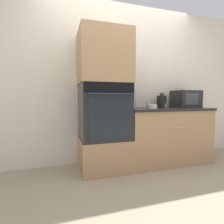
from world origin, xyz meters
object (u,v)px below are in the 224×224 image
object	(u,v)px
condiment_jar_mid	(166,105)
condiment_jar_back	(134,104)
wall_oven	(104,111)
bowl	(152,106)
knife_block	(162,101)
condiment_jar_near	(134,105)
condiment_jar_far	(148,104)
microwave	(186,99)

from	to	relation	value
condiment_jar_mid	condiment_jar_back	distance (m)	0.48
wall_oven	condiment_jar_mid	size ratio (longest dim) A/B	8.17
condiment_jar_mid	bowl	bearing A→B (deg)	-170.78
knife_block	condiment_jar_back	xyz separation A→B (m)	(-0.47, 0.06, -0.05)
knife_block	bowl	world-z (taller)	knife_block
condiment_jar_near	condiment_jar_far	world-z (taller)	condiment_jar_far
bowl	condiment_jar_back	distance (m)	0.34
microwave	condiment_jar_mid	size ratio (longest dim) A/B	4.24
condiment_jar_back	condiment_jar_mid	bearing A→B (deg)	-32.20
condiment_jar_mid	condiment_jar_far	size ratio (longest dim) A/B	0.84
microwave	condiment_jar_mid	world-z (taller)	microwave
condiment_jar_mid	wall_oven	bearing A→B (deg)	177.55
condiment_jar_far	microwave	bearing A→B (deg)	1.65
bowl	condiment_jar_mid	distance (m)	0.26
condiment_jar_back	microwave	bearing A→B (deg)	-8.14
wall_oven	microwave	distance (m)	1.45
knife_block	bowl	size ratio (longest dim) A/B	1.69
condiment_jar_near	condiment_jar_far	size ratio (longest dim) A/B	0.88
condiment_jar_back	condiment_jar_far	bearing A→B (deg)	-42.50
bowl	condiment_jar_mid	world-z (taller)	condiment_jar_mid
microwave	condiment_jar_near	xyz separation A→B (m)	(-1.00, -0.11, -0.09)
wall_oven	knife_block	distance (m)	1.04
microwave	condiment_jar_back	xyz separation A→B (m)	(-0.88, 0.13, -0.09)
bowl	condiment_jar_back	xyz separation A→B (m)	(-0.15, 0.30, 0.02)
knife_block	condiment_jar_near	xyz separation A→B (m)	(-0.58, -0.18, -0.05)
condiment_jar_back	bowl	bearing A→B (deg)	-63.11
wall_oven	condiment_jar_back	bearing A→B (deg)	21.28
condiment_jar_far	bowl	bearing A→B (deg)	-93.24
bowl	condiment_jar_far	world-z (taller)	condiment_jar_far
wall_oven	bowl	xyz separation A→B (m)	(0.71, -0.08, 0.06)
condiment_jar_far	condiment_jar_back	bearing A→B (deg)	137.50
microwave	knife_block	world-z (taller)	microwave
wall_oven	condiment_jar_far	size ratio (longest dim) A/B	6.84
bowl	condiment_jar_near	xyz separation A→B (m)	(-0.27, 0.06, 0.02)
knife_block	condiment_jar_near	size ratio (longest dim) A/B	2.42
wall_oven	microwave	size ratio (longest dim) A/B	1.93
wall_oven	bowl	size ratio (longest dim) A/B	5.40
wall_oven	condiment_jar_mid	bearing A→B (deg)	-2.45
condiment_jar_near	condiment_jar_far	bearing A→B (deg)	18.17
microwave	condiment_jar_far	distance (m)	0.73
bowl	condiment_jar_far	xyz separation A→B (m)	(0.01, 0.15, 0.02)
condiment_jar_mid	condiment_jar_near	bearing A→B (deg)	177.89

